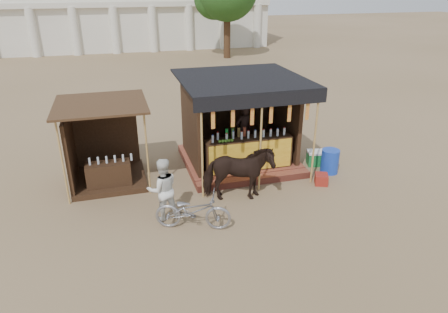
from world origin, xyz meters
The scene contains 9 objects.
ground centered at (0.00, 0.00, 0.00)m, with size 120.00×120.00×0.00m, color #846B4C.
main_stall centered at (1.01, 3.36, 1.02)m, with size 3.60×3.61×2.78m.
secondary_stall centered at (-3.17, 3.24, 0.85)m, with size 2.40×2.40×2.38m.
cow centered at (0.25, 1.15, 0.77)m, with size 0.83×1.82×1.54m, color black.
motorbike centered at (-1.15, 0.17, 0.47)m, with size 0.62×1.78×0.93m, color gray.
bystander centered at (-1.74, 0.81, 0.79)m, with size 0.76×0.60×1.57m, color silver.
blue_barrel centered at (3.44, 2.00, 0.37)m, with size 0.53×0.53×0.73m, color #173CB1.
red_crate centered at (2.83, 1.37, 0.15)m, with size 0.35×0.39×0.30m, color maroon.
cooler centered at (3.35, 2.60, 0.23)m, with size 0.73×0.58×0.46m.
Camera 1 is at (-2.62, -7.68, 5.34)m, focal length 32.00 mm.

